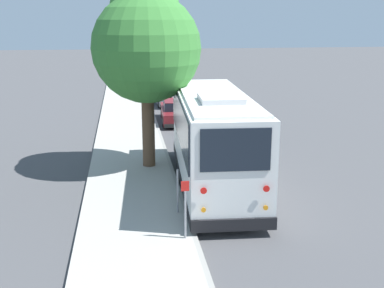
{
  "coord_description": "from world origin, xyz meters",
  "views": [
    {
      "loc": [
        -15.43,
        3.43,
        6.02
      ],
      "look_at": [
        2.22,
        0.89,
        1.3
      ],
      "focal_mm": 45.0,
      "sensor_mm": 36.0,
      "label": 1
    }
  ],
  "objects_px": {
    "street_tree": "(146,41)",
    "parked_sedan_tan": "(148,67)",
    "parked_sedan_navy": "(154,73)",
    "parked_sedan_gray": "(168,96)",
    "sign_post_near": "(185,209)",
    "sign_post_far": "(178,191)",
    "parked_sedan_maroon": "(176,112)",
    "parked_sedan_black": "(158,82)",
    "shuttle_bus": "(214,136)"
  },
  "relations": [
    {
      "from": "parked_sedan_maroon",
      "to": "parked_sedan_tan",
      "type": "xyz_separation_m",
      "value": [
        27.05,
        0.22,
        -0.04
      ]
    },
    {
      "from": "parked_sedan_navy",
      "to": "sign_post_near",
      "type": "distance_m",
      "value": 36.1
    },
    {
      "from": "street_tree",
      "to": "sign_post_near",
      "type": "distance_m",
      "value": 8.13
    },
    {
      "from": "sign_post_near",
      "to": "sign_post_far",
      "type": "height_order",
      "value": "sign_post_near"
    },
    {
      "from": "parked_sedan_maroon",
      "to": "parked_sedan_tan",
      "type": "relative_size",
      "value": 1.01
    },
    {
      "from": "parked_sedan_maroon",
      "to": "parked_sedan_tan",
      "type": "distance_m",
      "value": 27.06
    },
    {
      "from": "parked_sedan_maroon",
      "to": "street_tree",
      "type": "distance_m",
      "value": 10.04
    },
    {
      "from": "parked_sedan_maroon",
      "to": "sign_post_far",
      "type": "height_order",
      "value": "sign_post_far"
    },
    {
      "from": "parked_sedan_black",
      "to": "street_tree",
      "type": "xyz_separation_m",
      "value": [
        -21.97,
        2.02,
        4.52
      ]
    },
    {
      "from": "parked_sedan_black",
      "to": "sign_post_near",
      "type": "bearing_deg",
      "value": -179.05
    },
    {
      "from": "parked_sedan_maroon",
      "to": "parked_sedan_navy",
      "type": "xyz_separation_m",
      "value": [
        20.38,
        -0.07,
        -0.0
      ]
    },
    {
      "from": "shuttle_bus",
      "to": "parked_sedan_gray",
      "type": "height_order",
      "value": "shuttle_bus"
    },
    {
      "from": "parked_sedan_maroon",
      "to": "parked_sedan_black",
      "type": "bearing_deg",
      "value": 2.78
    },
    {
      "from": "parked_sedan_tan",
      "to": "sign_post_near",
      "type": "height_order",
      "value": "sign_post_near"
    },
    {
      "from": "parked_sedan_gray",
      "to": "parked_sedan_navy",
      "type": "distance_m",
      "value": 14.38
    },
    {
      "from": "shuttle_bus",
      "to": "street_tree",
      "type": "height_order",
      "value": "street_tree"
    },
    {
      "from": "parked_sedan_navy",
      "to": "street_tree",
      "type": "relative_size",
      "value": 0.61
    },
    {
      "from": "sign_post_near",
      "to": "parked_sedan_maroon",
      "type": "bearing_deg",
      "value": -5.47
    },
    {
      "from": "shuttle_bus",
      "to": "parked_sedan_navy",
      "type": "distance_m",
      "value": 31.75
    },
    {
      "from": "street_tree",
      "to": "sign_post_far",
      "type": "bearing_deg",
      "value": -173.37
    },
    {
      "from": "parked_sedan_tan",
      "to": "sign_post_near",
      "type": "bearing_deg",
      "value": -178.75
    },
    {
      "from": "parked_sedan_tan",
      "to": "street_tree",
      "type": "xyz_separation_m",
      "value": [
        -35.77,
        1.88,
        4.55
      ]
    },
    {
      "from": "parked_sedan_maroon",
      "to": "parked_sedan_gray",
      "type": "xyz_separation_m",
      "value": [
        6.0,
        -0.09,
        -0.04
      ]
    },
    {
      "from": "parked_sedan_gray",
      "to": "parked_sedan_black",
      "type": "distance_m",
      "value": 7.26
    },
    {
      "from": "parked_sedan_tan",
      "to": "sign_post_far",
      "type": "distance_m",
      "value": 40.94
    },
    {
      "from": "parked_sedan_gray",
      "to": "sign_post_near",
      "type": "xyz_separation_m",
      "value": [
        -21.68,
        1.59,
        0.42
      ]
    },
    {
      "from": "parked_sedan_maroon",
      "to": "parked_sedan_black",
      "type": "height_order",
      "value": "parked_sedan_maroon"
    },
    {
      "from": "parked_sedan_maroon",
      "to": "sign_post_near",
      "type": "distance_m",
      "value": 15.76
    },
    {
      "from": "street_tree",
      "to": "shuttle_bus",
      "type": "bearing_deg",
      "value": -140.08
    },
    {
      "from": "parked_sedan_tan",
      "to": "sign_post_far",
      "type": "height_order",
      "value": "sign_post_far"
    },
    {
      "from": "parked_sedan_black",
      "to": "sign_post_far",
      "type": "bearing_deg",
      "value": -179.24
    },
    {
      "from": "parked_sedan_gray",
      "to": "parked_sedan_tan",
      "type": "xyz_separation_m",
      "value": [
        21.06,
        0.3,
        0.0
      ]
    },
    {
      "from": "parked_sedan_maroon",
      "to": "sign_post_near",
      "type": "height_order",
      "value": "sign_post_near"
    },
    {
      "from": "parked_sedan_gray",
      "to": "street_tree",
      "type": "bearing_deg",
      "value": 168.17
    },
    {
      "from": "parked_sedan_gray",
      "to": "sign_post_near",
      "type": "relative_size",
      "value": 2.55
    },
    {
      "from": "shuttle_bus",
      "to": "parked_sedan_maroon",
      "type": "height_order",
      "value": "shuttle_bus"
    },
    {
      "from": "street_tree",
      "to": "parked_sedan_tan",
      "type": "bearing_deg",
      "value": -3.02
    },
    {
      "from": "parked_sedan_gray",
      "to": "parked_sedan_tan",
      "type": "relative_size",
      "value": 0.92
    },
    {
      "from": "parked_sedan_gray",
      "to": "parked_sedan_navy",
      "type": "height_order",
      "value": "parked_sedan_navy"
    },
    {
      "from": "sign_post_far",
      "to": "shuttle_bus",
      "type": "bearing_deg",
      "value": -32.37
    },
    {
      "from": "parked_sedan_tan",
      "to": "street_tree",
      "type": "bearing_deg",
      "value": 179.96
    },
    {
      "from": "parked_sedan_gray",
      "to": "parked_sedan_black",
      "type": "relative_size",
      "value": 0.97
    },
    {
      "from": "parked_sedan_navy",
      "to": "parked_sedan_maroon",
      "type": "bearing_deg",
      "value": -175.75
    },
    {
      "from": "parked_sedan_navy",
      "to": "parked_sedan_tan",
      "type": "distance_m",
      "value": 6.68
    },
    {
      "from": "shuttle_bus",
      "to": "parked_sedan_maroon",
      "type": "distance_m",
      "value": 11.41
    },
    {
      "from": "parked_sedan_gray",
      "to": "street_tree",
      "type": "relative_size",
      "value": 0.56
    },
    {
      "from": "parked_sedan_navy",
      "to": "parked_sedan_tan",
      "type": "height_order",
      "value": "parked_sedan_navy"
    },
    {
      "from": "parked_sedan_navy",
      "to": "parked_sedan_tan",
      "type": "bearing_deg",
      "value": 6.88
    },
    {
      "from": "parked_sedan_tan",
      "to": "parked_sedan_gray",
      "type": "bearing_deg",
      "value": -176.2
    },
    {
      "from": "parked_sedan_maroon",
      "to": "parked_sedan_navy",
      "type": "height_order",
      "value": "parked_sedan_maroon"
    }
  ]
}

